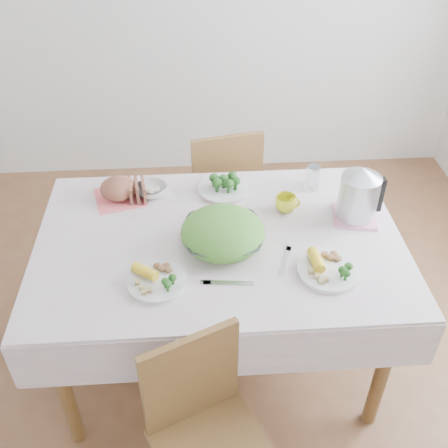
{
  "coord_description": "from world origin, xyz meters",
  "views": [
    {
      "loc": [
        -0.1,
        -1.65,
        2.13
      ],
      "look_at": [
        0.02,
        0.02,
        0.82
      ],
      "focal_mm": 42.0,
      "sensor_mm": 36.0,
      "label": 1
    }
  ],
  "objects": [
    {
      "name": "knife",
      "position": [
        0.02,
        -0.26,
        0.76
      ],
      "size": [
        0.19,
        0.04,
        0.0
      ],
      "primitive_type": "cube",
      "rotation": [
        0.0,
        0.0,
        1.47
      ],
      "color": "silver",
      "rests_on": "tablecloth"
    },
    {
      "name": "electric_kettle",
      "position": [
        0.59,
        0.1,
        0.88
      ],
      "size": [
        0.22,
        0.22,
        0.23
      ],
      "primitive_type": "cylinder",
      "rotation": [
        0.0,
        0.0,
        -0.4
      ],
      "color": "#B2B5BA",
      "rests_on": "pink_tray"
    },
    {
      "name": "yellow_mug",
      "position": [
        0.3,
        0.17,
        0.8
      ],
      "size": [
        0.09,
        0.09,
        0.07
      ],
      "primitive_type": "imported",
      "rotation": [
        0.0,
        0.0,
        -0.0
      ],
      "color": "yellow",
      "rests_on": "tablecloth"
    },
    {
      "name": "chair_near",
      "position": [
        -0.06,
        -0.72,
        0.47
      ],
      "size": [
        0.49,
        0.49,
        0.82
      ],
      "primitive_type": "cube",
      "rotation": [
        0.0,
        0.0,
        0.42
      ],
      "color": "brown",
      "rests_on": "floor"
    },
    {
      "name": "chair_far",
      "position": [
        0.05,
        0.83,
        0.47
      ],
      "size": [
        0.47,
        0.47,
        0.87
      ],
      "primitive_type": "cube",
      "rotation": [
        0.0,
        0.0,
        3.34
      ],
      "color": "brown",
      "rests_on": "floor"
    },
    {
      "name": "tablecloth",
      "position": [
        0.0,
        0.0,
        0.76
      ],
      "size": [
        1.5,
        1.0,
        0.01
      ],
      "primitive_type": "cube",
      "color": "silver",
      "rests_on": "dining_table"
    },
    {
      "name": "pink_tray",
      "position": [
        0.59,
        0.1,
        0.77
      ],
      "size": [
        0.21,
        0.21,
        0.01
      ],
      "primitive_type": "cube",
      "rotation": [
        0.0,
        0.0,
        -0.19
      ],
      "color": "pink",
      "rests_on": "tablecloth"
    },
    {
      "name": "bread_loaf",
      "position": [
        -0.43,
        0.32,
        0.82
      ],
      "size": [
        0.19,
        0.18,
        0.1
      ],
      "primitive_type": "ellipsoid",
      "rotation": [
        0.0,
        0.0,
        -0.21
      ],
      "color": "brown",
      "rests_on": "napkin"
    },
    {
      "name": "dining_table",
      "position": [
        0.0,
        0.0,
        0.38
      ],
      "size": [
        1.4,
        0.9,
        0.75
      ],
      "primitive_type": "cube",
      "color": "brown",
      "rests_on": "floor"
    },
    {
      "name": "dinner_plate_right",
      "position": [
        0.4,
        -0.23,
        0.77
      ],
      "size": [
        0.3,
        0.3,
        0.02
      ],
      "primitive_type": "cylinder",
      "rotation": [
        0.0,
        0.0,
        -0.27
      ],
      "color": "white",
      "rests_on": "tablecloth"
    },
    {
      "name": "napkin",
      "position": [
        -0.43,
        0.32,
        0.76
      ],
      "size": [
        0.25,
        0.25,
        0.0
      ],
      "primitive_type": "cube",
      "rotation": [
        0.0,
        0.0,
        0.25
      ],
      "color": "#FF676E",
      "rests_on": "tablecloth"
    },
    {
      "name": "glass_tumbler",
      "position": [
        0.45,
        0.34,
        0.83
      ],
      "size": [
        0.08,
        0.08,
        0.11
      ],
      "primitive_type": "cylinder",
      "rotation": [
        0.0,
        0.0,
        0.37
      ],
      "color": "white",
      "rests_on": "tablecloth"
    },
    {
      "name": "salad_bowl",
      "position": [
        0.01,
        -0.04,
        0.8
      ],
      "size": [
        0.32,
        0.32,
        0.08
      ],
      "primitive_type": "imported",
      "rotation": [
        0.0,
        0.0,
        -0.01
      ],
      "color": "white",
      "rests_on": "tablecloth"
    },
    {
      "name": "dinner_plate_left",
      "position": [
        -0.25,
        -0.25,
        0.77
      ],
      "size": [
        0.31,
        0.31,
        0.02
      ],
      "primitive_type": "cylinder",
      "rotation": [
        0.0,
        0.0,
        0.58
      ],
      "color": "white",
      "rests_on": "tablecloth"
    },
    {
      "name": "fork_right",
      "position": [
        0.25,
        -0.15,
        0.76
      ],
      "size": [
        0.08,
        0.16,
        0.0
      ],
      "primitive_type": "cube",
      "rotation": [
        0.0,
        0.0,
        -0.36
      ],
      "color": "silver",
      "rests_on": "tablecloth"
    },
    {
      "name": "broccoli_plate",
      "position": [
        0.04,
        0.34,
        0.77
      ],
      "size": [
        0.31,
        0.31,
        0.02
      ],
      "primitive_type": "cylinder",
      "rotation": [
        0.0,
        0.0,
        0.37
      ],
      "color": "beige",
      "rests_on": "tablecloth"
    },
    {
      "name": "fruit_bowl",
      "position": [
        -0.29,
        0.34,
        0.78
      ],
      "size": [
        0.17,
        0.17,
        0.05
      ],
      "primitive_type": "imported",
      "rotation": [
        0.0,
        0.0,
        -0.2
      ],
      "color": "white",
      "rests_on": "tablecloth"
    },
    {
      "name": "floor",
      "position": [
        0.0,
        0.0,
        0.0
      ],
      "size": [
        3.6,
        3.6,
        0.0
      ],
      "primitive_type": "plane",
      "color": "brown",
      "rests_on": "ground"
    }
  ]
}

